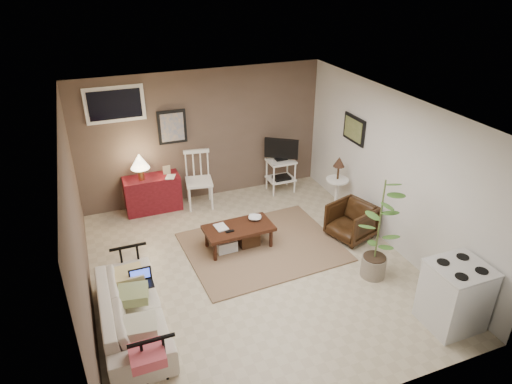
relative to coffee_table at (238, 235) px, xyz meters
name	(u,v)px	position (x,y,z in m)	size (l,w,h in m)	color
floor	(253,268)	(0.02, -0.58, -0.22)	(5.00, 5.00, 0.00)	#C1B293
art_back	(172,127)	(-0.53, 1.89, 1.23)	(0.50, 0.03, 0.60)	black
art_right	(354,129)	(2.24, 0.47, 1.30)	(0.03, 0.60, 0.45)	black
window	(115,104)	(-1.43, 1.89, 1.73)	(0.96, 0.03, 0.60)	white
rug	(262,247)	(0.35, -0.14, -0.21)	(2.33, 1.86, 0.02)	#85684D
coffee_table	(238,235)	(0.00, 0.00, 0.00)	(1.08, 0.59, 0.40)	#3C1C10
sofa	(131,305)	(-1.78, -1.19, 0.14)	(1.85, 0.54, 0.72)	white
sofa_pillows	(137,310)	(-1.74, -1.41, 0.22)	(0.36, 1.76, 0.12)	beige
sofa_end_rails	(141,306)	(-1.67, -1.19, 0.09)	(0.50, 1.85, 0.62)	black
laptop	(141,279)	(-1.60, -0.88, 0.24)	(0.28, 0.21, 0.19)	black
red_console	(151,190)	(-1.03, 1.71, 0.17)	(0.98, 0.43, 1.13)	maroon
spindle_chair	(199,182)	(-0.20, 1.57, 0.26)	(0.53, 0.53, 1.02)	white
tv_stand	(281,164)	(1.42, 1.56, 0.34)	(0.56, 0.41, 1.07)	white
side_table	(338,178)	(2.01, 0.47, 0.43)	(0.39, 0.39, 1.05)	white
armchair	(351,220)	(1.80, -0.38, 0.10)	(0.63, 0.59, 0.65)	#321C0D
potted_plant	(379,226)	(1.56, -1.37, 0.60)	(0.39, 0.39, 1.55)	gray
stove	(455,295)	(1.90, -2.53, 0.21)	(0.67, 0.62, 0.87)	silver
bowl	(255,214)	(0.32, 0.12, 0.26)	(0.20, 0.05, 0.20)	#3C1C10
book_table	(215,222)	(-0.34, 0.06, 0.28)	(0.17, 0.02, 0.24)	#3C1C10
book_console	(165,172)	(-0.77, 1.59, 0.53)	(0.16, 0.02, 0.21)	#3C1C10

